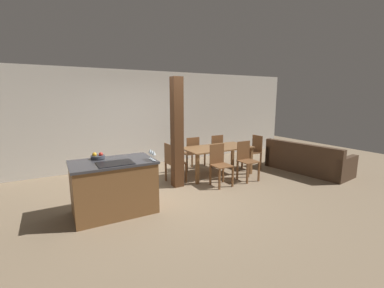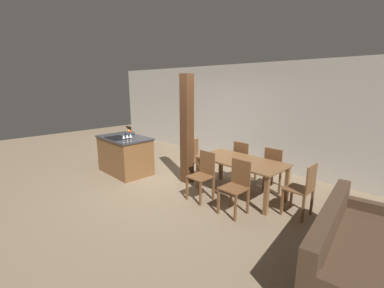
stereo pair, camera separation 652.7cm
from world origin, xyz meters
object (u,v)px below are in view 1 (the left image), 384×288
at_px(fruit_bowl, 98,156).
at_px(dining_chair_head_end, 173,162).
at_px(dining_chair_near_right, 246,160).
at_px(dining_chair_far_left, 191,153).
at_px(kitchen_island, 114,187).
at_px(couch, 307,162).
at_px(wine_glass_middle, 152,152).
at_px(timber_post, 177,133).
at_px(dining_chair_far_right, 215,150).
at_px(dining_chair_near_left, 220,164).
at_px(wine_glass_far, 150,151).
at_px(dining_chair_foot_end, 254,151).
at_px(wine_glass_near, 154,153).
at_px(dining_table, 217,151).

relative_size(fruit_bowl, dining_chair_head_end, 0.26).
relative_size(dining_chair_near_right, dining_chair_far_left, 1.00).
height_order(kitchen_island, couch, kitchen_island).
xyz_separation_m(fruit_bowl, dining_chair_head_end, (1.73, 0.67, -0.46)).
relative_size(wine_glass_middle, timber_post, 0.07).
xyz_separation_m(fruit_bowl, dining_chair_near_right, (3.36, -0.00, -0.46)).
bearing_deg(kitchen_island, dining_chair_far_right, 26.94).
relative_size(kitchen_island, dining_chair_head_end, 1.48).
bearing_deg(dining_chair_near_left, fruit_bowl, 179.92).
relative_size(wine_glass_far, dining_chair_foot_end, 0.19).
height_order(kitchen_island, dining_chair_foot_end, dining_chair_foot_end).
relative_size(wine_glass_near, dining_chair_far_left, 0.19).
distance_m(kitchen_island, wine_glass_near, 0.91).
relative_size(dining_chair_far_right, timber_post, 0.39).
relative_size(wine_glass_far, dining_chair_near_left, 0.19).
bearing_deg(dining_chair_near_right, wine_glass_far, -170.09).
xyz_separation_m(wine_glass_middle, dining_table, (2.18, 1.20, -0.42)).
distance_m(dining_chair_near_right, dining_chair_head_end, 1.75).
distance_m(dining_chair_head_end, couch, 3.62).
distance_m(wine_glass_near, dining_chair_foot_end, 3.69).
distance_m(dining_table, dining_chair_head_end, 1.24).
relative_size(dining_chair_far_right, dining_chair_head_end, 1.00).
height_order(fruit_bowl, wine_glass_middle, wine_glass_middle).
bearing_deg(timber_post, dining_chair_near_left, -24.88).
xyz_separation_m(kitchen_island, couch, (5.04, 0.01, -0.19)).
distance_m(wine_glass_near, dining_chair_near_right, 2.70).
relative_size(dining_chair_near_left, dining_chair_foot_end, 1.00).
distance_m(dining_chair_near_left, dining_chair_head_end, 1.08).
bearing_deg(dining_chair_near_right, wine_glass_near, -166.40).
distance_m(wine_glass_near, dining_chair_near_left, 1.97).
bearing_deg(kitchen_island, dining_table, 18.70).
distance_m(dining_chair_far_right, dining_chair_head_end, 1.75).
height_order(dining_chair_head_end, timber_post, timber_post).
distance_m(wine_glass_middle, dining_chair_near_right, 2.68).
relative_size(kitchen_island, couch, 0.62).
distance_m(wine_glass_middle, wine_glass_far, 0.09).
bearing_deg(dining_chair_far_right, timber_post, 29.77).
relative_size(wine_glass_near, couch, 0.08).
distance_m(dining_table, dining_chair_near_right, 0.78).
bearing_deg(dining_chair_foot_end, couch, 47.66).
xyz_separation_m(dining_chair_near_right, dining_chair_foot_end, (0.85, 0.67, 0.00)).
relative_size(wine_glass_middle, dining_chair_foot_end, 0.19).
bearing_deg(dining_table, wine_glass_near, -149.36).
distance_m(wine_glass_far, dining_chair_near_left, 1.93).
height_order(wine_glass_middle, dining_chair_near_left, wine_glass_middle).
bearing_deg(wine_glass_middle, fruit_bowl, 145.82).
height_order(kitchen_island, wine_glass_near, wine_glass_near).
height_order(wine_glass_far, dining_chair_far_right, wine_glass_far).
distance_m(wine_glass_middle, dining_table, 2.52).
bearing_deg(wine_glass_far, timber_post, 42.50).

